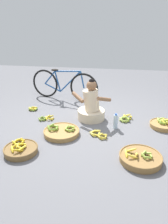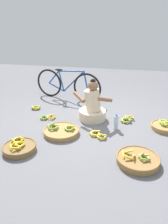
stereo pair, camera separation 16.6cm
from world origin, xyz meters
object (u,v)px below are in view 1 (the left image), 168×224
(banana_basket_front_center, at_px, (21,149))
(loose_bananas_front_right, at_px, (33,109))
(banana_basket_mid_left, at_px, (140,158))
(bicycle_leaning, at_px, (64,85))
(loose_bananas_mid_right, at_px, (46,118))
(banana_basket_back_left, at_px, (61,132))
(loose_bananas_near_vendor, at_px, (98,134))
(loose_bananas_front_left, at_px, (125,119))
(vendor_woman_front, at_px, (91,107))
(water_bottle, at_px, (116,121))
(banana_basket_back_center, at_px, (163,124))

(banana_basket_front_center, bearing_deg, loose_bananas_front_right, 105.72)
(banana_basket_mid_left, bearing_deg, loose_bananas_front_right, 145.45)
(bicycle_leaning, distance_m, loose_bananas_mid_right, 1.22)
(banana_basket_mid_left, bearing_deg, banana_basket_back_left, 156.50)
(banana_basket_mid_left, bearing_deg, loose_bananas_near_vendor, 137.34)
(loose_bananas_front_left, height_order, loose_bananas_near_vendor, loose_bananas_front_left)
(vendor_woman_front, distance_m, water_bottle, 0.59)
(water_bottle, bearing_deg, loose_bananas_mid_right, 174.13)
(banana_basket_back_center, relative_size, water_bottle, 1.68)
(vendor_woman_front, distance_m, banana_basket_front_center, 1.56)
(banana_basket_back_center, bearing_deg, banana_basket_back_left, -162.30)
(vendor_woman_front, xyz_separation_m, banana_basket_mid_left, (0.84, -1.22, -0.20))
(loose_bananas_near_vendor, bearing_deg, banana_basket_mid_left, -42.66)
(banana_basket_back_left, relative_size, banana_basket_mid_left, 1.04)
(bicycle_leaning, bearing_deg, banana_basket_front_center, -91.51)
(banana_basket_back_left, xyz_separation_m, loose_bananas_front_left, (1.07, 0.73, -0.01))
(banana_basket_front_center, relative_size, water_bottle, 1.76)
(banana_basket_back_center, bearing_deg, loose_bananas_front_right, 172.00)
(loose_bananas_near_vendor, height_order, water_bottle, water_bottle)
(vendor_woman_front, distance_m, loose_bananas_front_left, 0.70)
(banana_basket_back_center, height_order, loose_bananas_front_right, banana_basket_back_center)
(banana_basket_back_left, distance_m, loose_bananas_front_left, 1.29)
(loose_bananas_mid_right, xyz_separation_m, loose_bananas_near_vendor, (1.06, -0.46, 0.00))
(bicycle_leaning, height_order, banana_basket_mid_left, bicycle_leaning)
(bicycle_leaning, height_order, loose_bananas_near_vendor, bicycle_leaning)
(bicycle_leaning, height_order, banana_basket_front_center, bicycle_leaning)
(bicycle_leaning, xyz_separation_m, loose_bananas_mid_right, (-0.07, -1.17, -0.33))
(banana_basket_back_left, height_order, water_bottle, water_bottle)
(bicycle_leaning, relative_size, banana_basket_front_center, 3.43)
(banana_basket_mid_left, bearing_deg, water_bottle, 111.73)
(vendor_woman_front, relative_size, banana_basket_back_center, 1.71)
(banana_basket_front_center, distance_m, loose_bananas_near_vendor, 1.24)
(banana_basket_back_center, bearing_deg, loose_bananas_mid_right, -178.66)
(vendor_woman_front, relative_size, banana_basket_mid_left, 1.38)
(banana_basket_back_left, bearing_deg, water_bottle, 22.30)
(banana_basket_front_center, bearing_deg, banana_basket_back_center, 28.28)
(loose_bananas_mid_right, relative_size, water_bottle, 1.12)
(banana_basket_back_center, xyz_separation_m, water_bottle, (-0.84, -0.19, 0.08))
(loose_bananas_front_left, height_order, loose_bananas_front_right, loose_bananas_front_left)
(banana_basket_front_center, height_order, banana_basket_mid_left, banana_basket_mid_left)
(banana_basket_mid_left, bearing_deg, banana_basket_back_center, 66.30)
(bicycle_leaning, distance_m, banana_basket_back_center, 2.40)
(bicycle_leaning, xyz_separation_m, loose_bananas_front_left, (1.45, -0.94, -0.33))
(vendor_woman_front, relative_size, banana_basket_back_left, 1.32)
(banana_basket_back_center, xyz_separation_m, loose_bananas_front_right, (-2.59, 0.36, -0.02))
(banana_basket_back_left, relative_size, loose_bananas_mid_right, 1.95)
(bicycle_leaning, bearing_deg, loose_bananas_mid_right, -93.27)
(loose_bananas_near_vendor, bearing_deg, water_bottle, 49.51)
(vendor_woman_front, bearing_deg, banana_basket_back_left, -120.92)
(bicycle_leaning, bearing_deg, water_bottle, -45.94)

